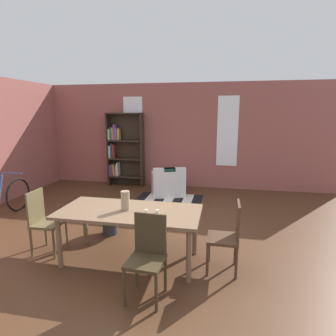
% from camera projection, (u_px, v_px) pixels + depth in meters
% --- Properties ---
extents(ground_plane, '(9.80, 9.80, 0.00)m').
position_uv_depth(ground_plane, '(141.00, 246.00, 4.40)').
color(ground_plane, '#4B2E1B').
extents(back_wall_brick, '(8.54, 0.12, 2.87)m').
position_uv_depth(back_wall_brick, '(179.00, 136.00, 7.77)').
color(back_wall_brick, '#98514B').
rests_on(back_wall_brick, ground).
extents(window_pane_0, '(0.55, 0.02, 1.87)m').
position_uv_depth(window_pane_0, '(133.00, 130.00, 7.92)').
color(window_pane_0, white).
extents(window_pane_1, '(0.55, 0.02, 1.87)m').
position_uv_depth(window_pane_1, '(227.00, 131.00, 7.42)').
color(window_pane_1, white).
extents(dining_table, '(1.95, 0.92, 0.75)m').
position_uv_depth(dining_table, '(130.00, 216.00, 3.84)').
color(dining_table, brown).
rests_on(dining_table, ground).
extents(vase_on_table, '(0.12, 0.12, 0.27)m').
position_uv_depth(vase_on_table, '(125.00, 201.00, 3.81)').
color(vase_on_table, '#998466').
rests_on(vase_on_table, dining_table).
extents(tealight_candle_0, '(0.04, 0.04, 0.04)m').
position_uv_depth(tealight_candle_0, '(158.00, 211.00, 3.73)').
color(tealight_candle_0, silver).
rests_on(tealight_candle_0, dining_table).
extents(tealight_candle_1, '(0.04, 0.04, 0.04)m').
position_uv_depth(tealight_candle_1, '(146.00, 211.00, 3.73)').
color(tealight_candle_1, silver).
rests_on(tealight_candle_1, dining_table).
extents(dining_chair_near_right, '(0.43, 0.43, 0.95)m').
position_uv_depth(dining_chair_near_right, '(147.00, 253.00, 3.13)').
color(dining_chair_near_right, '#392D1A').
rests_on(dining_chair_near_right, ground).
extents(dining_chair_head_left, '(0.41, 0.41, 0.95)m').
position_uv_depth(dining_chair_head_left, '(43.00, 219.00, 4.13)').
color(dining_chair_head_left, brown).
rests_on(dining_chair_head_left, ground).
extents(dining_chair_head_right, '(0.40, 0.40, 0.95)m').
position_uv_depth(dining_chair_head_right, '(228.00, 235.00, 3.61)').
color(dining_chair_head_right, '#472F20').
rests_on(dining_chair_head_right, ground).
extents(bookshelf_tall, '(1.03, 0.30, 2.07)m').
position_uv_depth(bookshelf_tall, '(123.00, 149.00, 7.92)').
color(bookshelf_tall, '#2D2319').
rests_on(bookshelf_tall, ground).
extents(armchair_white, '(1.01, 1.01, 0.75)m').
position_uv_depth(armchair_white, '(168.00, 184.00, 7.10)').
color(armchair_white, silver).
rests_on(armchair_white, ground).
extents(bicycle_second, '(0.44, 1.75, 0.91)m').
position_uv_depth(bicycle_second, '(0.00, 201.00, 5.46)').
color(bicycle_second, black).
rests_on(bicycle_second, ground).
extents(potted_plant_by_shelf, '(0.46, 0.46, 0.59)m').
position_uv_depth(potted_plant_by_shelf, '(110.00, 215.00, 4.79)').
color(potted_plant_by_shelf, '#333338').
rests_on(potted_plant_by_shelf, ground).
extents(striped_rug, '(1.59, 0.97, 0.01)m').
position_uv_depth(striped_rug, '(169.00, 199.00, 6.76)').
color(striped_rug, black).
rests_on(striped_rug, ground).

